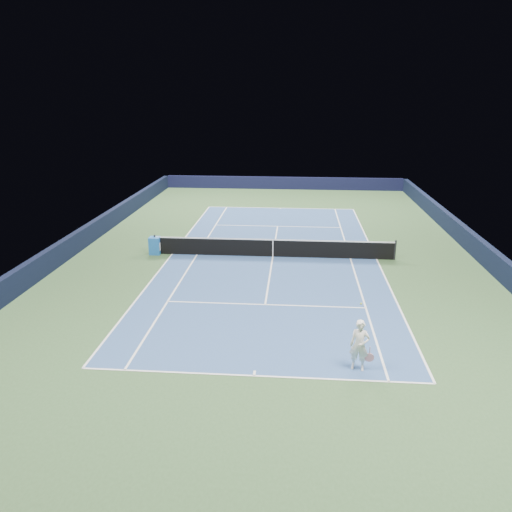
{
  "coord_description": "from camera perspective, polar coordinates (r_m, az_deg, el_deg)",
  "views": [
    {
      "loc": [
        1.16,
        -25.36,
        8.35
      ],
      "look_at": [
        -0.66,
        -3.0,
        1.0
      ],
      "focal_mm": 35.0,
      "sensor_mm": 36.0,
      "label": 1
    }
  ],
  "objects": [
    {
      "name": "ground",
      "position": [
        26.72,
        1.93,
        -0.08
      ],
      "size": [
        40.0,
        40.0,
        0.0
      ],
      "primitive_type": "plane",
      "color": "#304D2A",
      "rests_on": "ground"
    },
    {
      "name": "wall_far",
      "position": [
        45.87,
        3.17,
        8.32
      ],
      "size": [
        22.0,
        0.35,
        1.1
      ],
      "primitive_type": "cube",
      "color": "black",
      "rests_on": "ground"
    },
    {
      "name": "wall_right",
      "position": [
        28.24,
        24.46,
        0.43
      ],
      "size": [
        0.35,
        40.0,
        1.1
      ],
      "primitive_type": "cube",
      "color": "black",
      "rests_on": "ground"
    },
    {
      "name": "wall_left",
      "position": [
        29.11,
        -19.87,
        1.5
      ],
      "size": [
        0.35,
        40.0,
        1.1
      ],
      "primitive_type": "cube",
      "color": "black",
      "rests_on": "ground"
    },
    {
      "name": "court_surface",
      "position": [
        26.72,
        1.93,
        -0.07
      ],
      "size": [
        10.97,
        23.77,
        0.01
      ],
      "primitive_type": "cube",
      "color": "#2C4B7E",
      "rests_on": "ground"
    },
    {
      "name": "baseline_far",
      "position": [
        38.18,
        2.81,
        5.5
      ],
      "size": [
        10.97,
        0.08,
        0.0
      ],
      "primitive_type": "cube",
      "color": "white",
      "rests_on": "ground"
    },
    {
      "name": "baseline_near",
      "position": [
        15.89,
        -0.23,
        -13.53
      ],
      "size": [
        10.97,
        0.08,
        0.0
      ],
      "primitive_type": "cube",
      "color": "white",
      "rests_on": "ground"
    },
    {
      "name": "sideline_doubles_right",
      "position": [
        27.04,
        13.62,
        -0.35
      ],
      "size": [
        0.08,
        23.77,
        0.0
      ],
      "primitive_type": "cube",
      "color": "white",
      "rests_on": "ground"
    },
    {
      "name": "sideline_doubles_left",
      "position": [
        27.51,
        -9.56,
        0.23
      ],
      "size": [
        0.08,
        23.77,
        0.0
      ],
      "primitive_type": "cube",
      "color": "white",
      "rests_on": "ground"
    },
    {
      "name": "sideline_singles_right",
      "position": [
        26.86,
        10.73,
        -0.28
      ],
      "size": [
        0.08,
        23.77,
        0.0
      ],
      "primitive_type": "cube",
      "color": "white",
      "rests_on": "ground"
    },
    {
      "name": "sideline_singles_left",
      "position": [
        27.21,
        -6.76,
        0.16
      ],
      "size": [
        0.08,
        23.77,
        0.0
      ],
      "primitive_type": "cube",
      "color": "white",
      "rests_on": "ground"
    },
    {
      "name": "service_line_far",
      "position": [
        32.85,
        2.48,
        3.42
      ],
      "size": [
        8.23,
        0.08,
        0.0
      ],
      "primitive_type": "cube",
      "color": "white",
      "rests_on": "ground"
    },
    {
      "name": "service_line_near",
      "position": [
        20.74,
        1.06,
        -5.57
      ],
      "size": [
        8.23,
        0.08,
        0.0
      ],
      "primitive_type": "cube",
      "color": "white",
      "rests_on": "ground"
    },
    {
      "name": "center_service_line",
      "position": [
        26.72,
        1.93,
        -0.06
      ],
      "size": [
        0.08,
        12.8,
        0.0
      ],
      "primitive_type": "cube",
      "color": "white",
      "rests_on": "ground"
    },
    {
      "name": "center_mark_far",
      "position": [
        38.04,
        2.8,
        5.45
      ],
      "size": [
        0.08,
        0.3,
        0.0
      ],
      "primitive_type": "cube",
      "color": "white",
      "rests_on": "ground"
    },
    {
      "name": "center_mark_near",
      "position": [
        16.01,
        -0.19,
        -13.24
      ],
      "size": [
        0.08,
        0.3,
        0.0
      ],
      "primitive_type": "cube",
      "color": "white",
      "rests_on": "ground"
    },
    {
      "name": "tennis_net",
      "position": [
        26.57,
        1.94,
        0.96
      ],
      "size": [
        12.9,
        0.1,
        1.07
      ],
      "color": "black",
      "rests_on": "ground"
    },
    {
      "name": "sponsor_cube",
      "position": [
        27.57,
        -11.46,
        1.17
      ],
      "size": [
        0.62,
        0.53,
        0.95
      ],
      "color": "#1D60B3",
      "rests_on": "ground"
    },
    {
      "name": "tennis_player",
      "position": [
        16.15,
        11.76,
        -9.97
      ],
      "size": [
        0.81,
        1.3,
        1.86
      ],
      "color": "white",
      "rests_on": "ground"
    }
  ]
}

